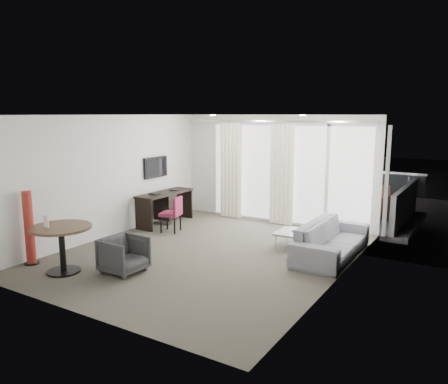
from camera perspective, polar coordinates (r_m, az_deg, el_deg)
The scene contains 28 objects.
floor at distance 8.38m, azimuth -2.16°, elevation -8.05°, with size 5.00×6.00×0.00m, color #4D4A3F.
ceiling at distance 7.96m, azimuth -2.29°, elevation 10.03°, with size 5.00×6.00×0.00m, color white.
wall_left at distance 9.67m, azimuth -14.66°, elevation 2.00°, with size 0.00×6.00×2.60m, color silver.
wall_right at distance 7.02m, azimuth 15.02°, elevation -1.02°, with size 0.00×6.00×2.60m, color silver.
wall_front at distance 5.86m, azimuth -18.72°, elevation -3.38°, with size 5.00×0.00×2.60m, color silver.
window_panel at distance 10.55m, azimuth 8.19°, elevation 2.34°, with size 4.00×0.02×2.38m, color white, non-canonical shape.
window_frame at distance 10.54m, azimuth 8.15°, elevation 2.33°, with size 4.10×0.06×2.44m, color white, non-canonical shape.
curtain_left at distance 11.05m, azimuth 0.92°, elevation 2.80°, with size 0.60×0.20×2.38m, color white, non-canonical shape.
curtain_right at distance 10.42m, azimuth 7.57°, elevation 2.26°, with size 0.60×0.20×2.38m, color white, non-canonical shape.
curtain_track at distance 10.43m, azimuth 6.46°, elevation 9.18°, with size 4.80×0.04×0.04m, color #B2B2B7, non-canonical shape.
downlight_a at distance 9.79m, azimuth -1.46°, elevation 10.00°, with size 0.12×0.12×0.02m, color #FFE0B2.
downlight_b at distance 8.83m, azimuth 10.23°, elevation 9.82°, with size 0.12×0.12×0.02m, color #FFE0B2.
desk at distance 10.61m, azimuth -7.69°, elevation -2.08°, with size 0.51×1.63×0.77m, color black, non-canonical shape.
tv at distance 10.68m, azimuth -8.90°, elevation 3.23°, with size 0.05×0.80×0.50m, color black, non-canonical shape.
desk_chair at distance 9.85m, azimuth -6.99°, elevation -2.91°, with size 0.44×0.41×0.80m, color maroon, non-canonical shape.
round_table at distance 7.80m, azimuth -20.36°, elevation -7.04°, with size 0.99×0.99×0.79m, color #452E1C, non-canonical shape.
menu_card at distance 7.73m, azimuth -22.13°, elevation -4.82°, with size 0.11×0.02×0.20m, color white, non-canonical shape.
red_lamp at distance 8.37m, azimuth -24.11°, elevation -4.31°, with size 0.26×0.26×1.31m, color maroon.
tub_armchair at distance 7.53m, azimuth -12.94°, elevation -8.00°, with size 0.65×0.67×0.61m, color #303132.
coffee_table at distance 8.80m, azimuth 9.31°, elevation -6.18°, with size 0.72×0.72×0.32m, color gray, non-canonical shape.
remote at distance 8.81m, azimuth 9.31°, elevation -4.82°, with size 0.05×0.16×0.02m, color black, non-canonical shape.
magazine at distance 8.73m, azimuth 10.23°, elevation -4.99°, with size 0.21×0.27×0.02m, color gray, non-canonical shape.
sofa at distance 8.39m, azimuth 13.90°, elevation -6.03°, with size 2.20×0.86×0.64m, color gray.
terrace_slab at distance 12.16m, azimuth 10.88°, elevation -2.74°, with size 5.60×3.00×0.12m, color #4D4D50.
rattan_chair_a at distance 11.30m, azimuth 10.28°, elevation -1.22°, with size 0.57×0.57×0.84m, color #513222, non-canonical shape.
rattan_chair_b at distance 11.33m, azimuth 18.94°, elevation -1.42°, with size 0.61×0.61×0.90m, color #513222, non-canonical shape.
rattan_table at distance 11.46m, azimuth 13.92°, elevation -1.91°, with size 0.56×0.56×0.56m, color #513222, non-canonical shape.
balustrade at distance 13.40m, azimuth 13.15°, elevation 0.81°, with size 5.50×0.06×1.05m, color #B2B2B7, non-canonical shape.
Camera 1 is at (4.42, -6.62, 2.62)m, focal length 35.00 mm.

